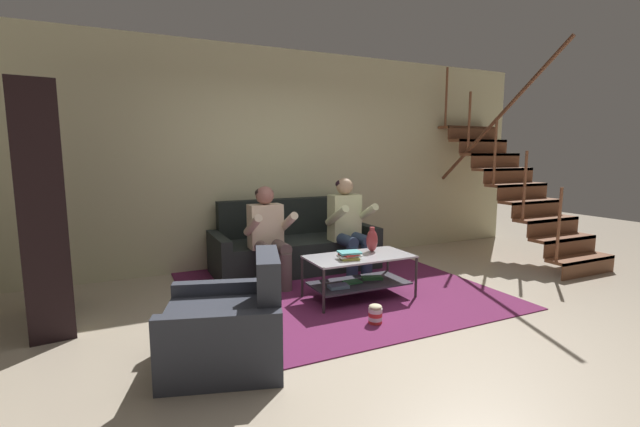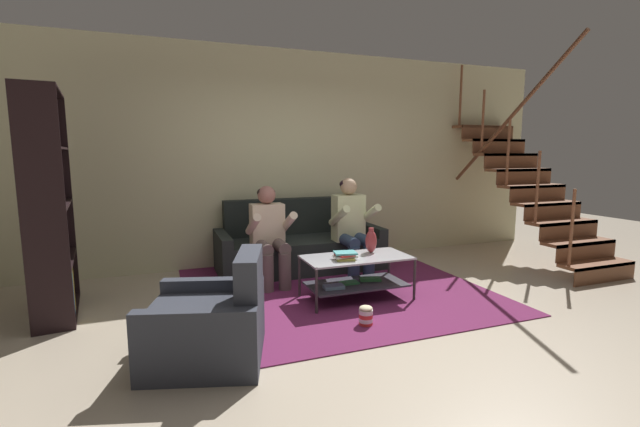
{
  "view_description": "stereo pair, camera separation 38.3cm",
  "coord_description": "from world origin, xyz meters",
  "px_view_note": "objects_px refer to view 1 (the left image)",
  "views": [
    {
      "loc": [
        -1.98,
        -3.16,
        1.52
      ],
      "look_at": [
        0.04,
        1.12,
        0.85
      ],
      "focal_mm": 24.0,
      "sensor_mm": 36.0,
      "label": 1
    },
    {
      "loc": [
        -1.63,
        -3.31,
        1.52
      ],
      "look_at": [
        0.04,
        1.12,
        0.85
      ],
      "focal_mm": 24.0,
      "sensor_mm": 36.0,
      "label": 2
    }
  ],
  "objects_px": {
    "person_seated_left": "(269,232)",
    "popcorn_tub": "(375,314)",
    "vase": "(372,240)",
    "armchair": "(228,328)",
    "couch": "(294,247)",
    "person_seated_right": "(348,223)",
    "coffee_table": "(359,270)",
    "book_stack": "(349,255)",
    "bookshelf": "(40,235)"
  },
  "relations": [
    {
      "from": "person_seated_left",
      "to": "popcorn_tub",
      "type": "distance_m",
      "value": 1.65
    },
    {
      "from": "vase",
      "to": "armchair",
      "type": "height_order",
      "value": "armchair"
    },
    {
      "from": "armchair",
      "to": "couch",
      "type": "bearing_deg",
      "value": 57.31
    },
    {
      "from": "person_seated_right",
      "to": "armchair",
      "type": "height_order",
      "value": "person_seated_right"
    },
    {
      "from": "couch",
      "to": "person_seated_left",
      "type": "relative_size",
      "value": 1.85
    },
    {
      "from": "couch",
      "to": "coffee_table",
      "type": "xyz_separation_m",
      "value": [
        0.19,
        -1.34,
        0.0
      ]
    },
    {
      "from": "couch",
      "to": "vase",
      "type": "relative_size",
      "value": 7.86
    },
    {
      "from": "person_seated_right",
      "to": "vase",
      "type": "distance_m",
      "value": 0.71
    },
    {
      "from": "vase",
      "to": "book_stack",
      "type": "relative_size",
      "value": 1.1
    },
    {
      "from": "person_seated_right",
      "to": "coffee_table",
      "type": "bearing_deg",
      "value": -111.94
    },
    {
      "from": "person_seated_left",
      "to": "coffee_table",
      "type": "xyz_separation_m",
      "value": [
        0.71,
        -0.81,
        -0.33
      ]
    },
    {
      "from": "coffee_table",
      "to": "armchair",
      "type": "bearing_deg",
      "value": -152.7
    },
    {
      "from": "book_stack",
      "to": "vase",
      "type": "bearing_deg",
      "value": 26.43
    },
    {
      "from": "coffee_table",
      "to": "vase",
      "type": "bearing_deg",
      "value": 26.76
    },
    {
      "from": "popcorn_tub",
      "to": "person_seated_right",
      "type": "bearing_deg",
      "value": 69.75
    },
    {
      "from": "couch",
      "to": "person_seated_right",
      "type": "xyz_separation_m",
      "value": [
        0.52,
        -0.52,
        0.36
      ]
    },
    {
      "from": "vase",
      "to": "bookshelf",
      "type": "distance_m",
      "value": 3.15
    },
    {
      "from": "person_seated_left",
      "to": "popcorn_tub",
      "type": "relative_size",
      "value": 6.24
    },
    {
      "from": "person_seated_left",
      "to": "couch",
      "type": "bearing_deg",
      "value": 45.22
    },
    {
      "from": "couch",
      "to": "armchair",
      "type": "height_order",
      "value": "couch"
    },
    {
      "from": "vase",
      "to": "person_seated_right",
      "type": "bearing_deg",
      "value": 82.1
    },
    {
      "from": "person_seated_right",
      "to": "vase",
      "type": "height_order",
      "value": "person_seated_right"
    },
    {
      "from": "popcorn_tub",
      "to": "bookshelf",
      "type": "bearing_deg",
      "value": 154.7
    },
    {
      "from": "person_seated_left",
      "to": "popcorn_tub",
      "type": "height_order",
      "value": "person_seated_left"
    },
    {
      "from": "armchair",
      "to": "popcorn_tub",
      "type": "xyz_separation_m",
      "value": [
        1.35,
        0.14,
        -0.17
      ]
    },
    {
      "from": "person_seated_right",
      "to": "armchair",
      "type": "xyz_separation_m",
      "value": [
        -1.9,
        -1.63,
        -0.39
      ]
    },
    {
      "from": "coffee_table",
      "to": "bookshelf",
      "type": "bearing_deg",
      "value": 168.51
    },
    {
      "from": "vase",
      "to": "popcorn_tub",
      "type": "height_order",
      "value": "vase"
    },
    {
      "from": "person_seated_left",
      "to": "bookshelf",
      "type": "bearing_deg",
      "value": -173.98
    },
    {
      "from": "person_seated_right",
      "to": "bookshelf",
      "type": "height_order",
      "value": "bookshelf"
    },
    {
      "from": "popcorn_tub",
      "to": "person_seated_left",
      "type": "bearing_deg",
      "value": 108.44
    },
    {
      "from": "coffee_table",
      "to": "armchair",
      "type": "distance_m",
      "value": 1.77
    },
    {
      "from": "person_seated_right",
      "to": "coffee_table",
      "type": "distance_m",
      "value": 0.95
    },
    {
      "from": "coffee_table",
      "to": "bookshelf",
      "type": "xyz_separation_m",
      "value": [
        -2.87,
        0.58,
        0.51
      ]
    },
    {
      "from": "coffee_table",
      "to": "popcorn_tub",
      "type": "distance_m",
      "value": 0.74
    },
    {
      "from": "person_seated_left",
      "to": "bookshelf",
      "type": "xyz_separation_m",
      "value": [
        -2.16,
        -0.23,
        0.19
      ]
    },
    {
      "from": "couch",
      "to": "person_seated_right",
      "type": "height_order",
      "value": "person_seated_right"
    },
    {
      "from": "bookshelf",
      "to": "couch",
      "type": "bearing_deg",
      "value": 15.7
    },
    {
      "from": "book_stack",
      "to": "popcorn_tub",
      "type": "bearing_deg",
      "value": -95.89
    },
    {
      "from": "person_seated_right",
      "to": "book_stack",
      "type": "height_order",
      "value": "person_seated_right"
    },
    {
      "from": "couch",
      "to": "vase",
      "type": "height_order",
      "value": "couch"
    },
    {
      "from": "coffee_table",
      "to": "popcorn_tub",
      "type": "bearing_deg",
      "value": -108.14
    },
    {
      "from": "vase",
      "to": "armchair",
      "type": "relative_size",
      "value": 0.26
    },
    {
      "from": "coffee_table",
      "to": "couch",
      "type": "bearing_deg",
      "value": 98.18
    },
    {
      "from": "popcorn_tub",
      "to": "book_stack",
      "type": "bearing_deg",
      "value": 84.11
    },
    {
      "from": "person_seated_right",
      "to": "armchair",
      "type": "bearing_deg",
      "value": -139.4
    },
    {
      "from": "person_seated_right",
      "to": "bookshelf",
      "type": "distance_m",
      "value": 3.22
    },
    {
      "from": "armchair",
      "to": "popcorn_tub",
      "type": "relative_size",
      "value": 5.55
    },
    {
      "from": "person_seated_left",
      "to": "armchair",
      "type": "bearing_deg",
      "value": -117.83
    },
    {
      "from": "couch",
      "to": "book_stack",
      "type": "xyz_separation_m",
      "value": [
        0.03,
        -1.42,
        0.2
      ]
    }
  ]
}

